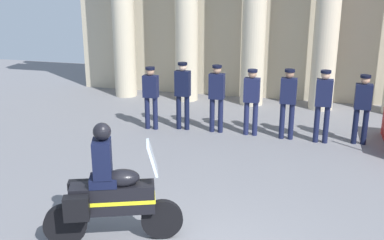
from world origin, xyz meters
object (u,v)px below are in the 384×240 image
object	(u,v)px
officer_in_row_1	(183,90)
officer_in_row_5	(323,101)
motorcycle_with_rider	(108,194)
officer_in_row_2	(217,93)
officer_in_row_3	(252,97)
officer_in_row_6	(363,104)
officer_in_row_4	(288,98)
officer_in_row_0	(151,93)

from	to	relation	value
officer_in_row_1	officer_in_row_5	size ratio (longest dim) A/B	1.00
officer_in_row_1	officer_in_row_5	world-z (taller)	officer_in_row_5
officer_in_row_1	motorcycle_with_rider	distance (m)	5.46
officer_in_row_2	officer_in_row_5	xyz separation A→B (m)	(2.60, -0.13, 0.02)
officer_in_row_1	officer_in_row_3	bearing A→B (deg)	-178.73
motorcycle_with_rider	officer_in_row_6	bearing A→B (deg)	32.79
officer_in_row_4	officer_in_row_6	bearing A→B (deg)	-176.11
officer_in_row_1	motorcycle_with_rider	xyz separation A→B (m)	(0.37, -5.44, -0.25)
officer_in_row_0	officer_in_row_4	xyz separation A→B (m)	(3.47, 0.11, 0.06)
officer_in_row_3	officer_in_row_5	world-z (taller)	officer_in_row_5
officer_in_row_1	motorcycle_with_rider	bearing A→B (deg)	95.40
officer_in_row_3	officer_in_row_6	distance (m)	2.60
officer_in_row_6	motorcycle_with_rider	world-z (taller)	motorcycle_with_rider
officer_in_row_4	officer_in_row_1	bearing A→B (deg)	-0.08
officer_in_row_0	officer_in_row_1	bearing A→B (deg)	-165.70
officer_in_row_1	officer_in_row_2	xyz separation A→B (m)	(0.89, 0.00, -0.02)
officer_in_row_1	officer_in_row_6	xyz separation A→B (m)	(4.38, -0.00, -0.05)
officer_in_row_5	officer_in_row_6	size ratio (longest dim) A/B	1.05
officer_in_row_0	officer_in_row_1	xyz separation A→B (m)	(0.80, 0.18, 0.07)
officer_in_row_1	officer_in_row_3	distance (m)	1.77
officer_in_row_1	officer_in_row_3	world-z (taller)	officer_in_row_1
officer_in_row_3	motorcycle_with_rider	distance (m)	5.62
officer_in_row_0	officer_in_row_5	size ratio (longest dim) A/B	0.93
officer_in_row_0	officer_in_row_2	size ratio (longest dim) A/B	0.95
officer_in_row_1	officer_in_row_4	xyz separation A→B (m)	(2.66, -0.07, -0.01)
officer_in_row_5	motorcycle_with_rider	size ratio (longest dim) A/B	0.89
officer_in_row_2	officer_in_row_3	bearing A→B (deg)	-179.13
officer_in_row_2	motorcycle_with_rider	bearing A→B (deg)	86.06
officer_in_row_0	officer_in_row_3	world-z (taller)	officer_in_row_3
officer_in_row_3	officer_in_row_5	bearing A→B (deg)	177.36
officer_in_row_0	officer_in_row_6	xyz separation A→B (m)	(5.18, 0.18, 0.02)
motorcycle_with_rider	officer_in_row_0	bearing A→B (deg)	81.74
motorcycle_with_rider	officer_in_row_5	bearing A→B (deg)	38.76
officer_in_row_3	officer_in_row_4	world-z (taller)	officer_in_row_4
officer_in_row_1	officer_in_row_2	world-z (taller)	officer_in_row_1
officer_in_row_2	motorcycle_with_rider	distance (m)	5.47
officer_in_row_3	officer_in_row_4	xyz separation A→B (m)	(0.89, -0.07, 0.04)
officer_in_row_0	officer_in_row_1	size ratio (longest dim) A/B	0.93
officer_in_row_3	officer_in_row_6	bearing A→B (deg)	-178.39
officer_in_row_3	officer_in_row_2	bearing A→B (deg)	0.87
officer_in_row_1	officer_in_row_2	bearing A→B (deg)	-178.34
officer_in_row_1	officer_in_row_4	distance (m)	2.67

